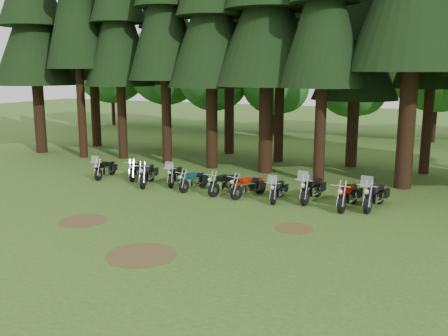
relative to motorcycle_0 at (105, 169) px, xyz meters
The scene contains 27 objects.
ground 8.43m from the motorcycle_0, 32.72° to the right, with size 120.00×120.00×0.00m, color #34581B.
pine_front_0 13.81m from the motorcycle_0, 152.60° to the left, with size 5.49×5.49×16.17m.
pine_front_2 10.99m from the motorcycle_0, 117.06° to the left, with size 4.32×4.32×16.22m.
pine_back_0 15.18m from the motorcycle_0, 131.12° to the left, with size 5.00×5.00×17.21m.
pine_back_1 13.65m from the motorcycle_0, 102.51° to the left, with size 4.52×4.52×16.22m.
pine_back_2 13.82m from the motorcycle_0, 74.65° to the left, with size 4.85×4.85×16.30m.
pine_back_4 16.13m from the motorcycle_0, 38.02° to the left, with size 4.94×4.94×13.78m.
decid_0 26.16m from the motorcycle_0, 125.94° to the left, with size 8.00×7.78×10.00m.
decid_1 23.63m from the motorcycle_0, 112.76° to the left, with size 7.91×7.69×9.88m.
decid_2 20.99m from the motorcycle_0, 99.40° to the left, with size 6.72×6.53×8.40m.
decid_3 21.11m from the motorcycle_0, 83.43° to the left, with size 6.12×5.95×7.65m.
decid_4 23.76m from the motorcycle_0, 68.30° to the left, with size 5.93×5.76×7.41m.
decid_5 26.79m from the motorcycle_0, 53.99° to the left, with size 8.45×8.21×10.56m.
dirt_patch_0 7.73m from the motorcycle_0, 58.06° to the right, with size 1.80×1.80×0.01m, color #4C3D1E.
dirt_patch_1 12.28m from the motorcycle_0, 19.28° to the right, with size 1.40×1.40×0.01m, color #4C3D1E.
dirt_patch_2 11.78m from the motorcycle_0, 46.61° to the right, with size 2.20×2.20×0.01m, color #4C3D1E.
motorcycle_0 is the anchor object (origin of this frame).
motorcycle_1 1.66m from the motorcycle_0, 17.19° to the left, with size 0.92×2.05×0.88m.
motorcycle_2 2.94m from the motorcycle_0, ahead, with size 0.95×2.34×0.99m.
motorcycle_3 4.15m from the motorcycle_0, ahead, with size 0.75×2.10×1.33m.
motorcycle_4 5.54m from the motorcycle_0, ahead, with size 0.52×2.02×0.83m.
motorcycle_5 7.19m from the motorcycle_0, ahead, with size 0.70×2.13×0.89m.
motorcycle_6 8.39m from the motorcycle_0, ahead, with size 0.93×2.09×0.89m.
motorcycle_7 9.78m from the motorcycle_0, ahead, with size 0.48×2.11×1.33m.
motorcycle_8 11.13m from the motorcycle_0, ahead, with size 0.54×2.44×1.53m.
motorcycle_9 12.80m from the motorcycle_0, ahead, with size 0.43×2.42×0.99m.
motorcycle_10 13.78m from the motorcycle_0, ahead, with size 0.67×2.52×1.58m.
Camera 1 is at (9.46, -16.12, 5.63)m, focal length 40.00 mm.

